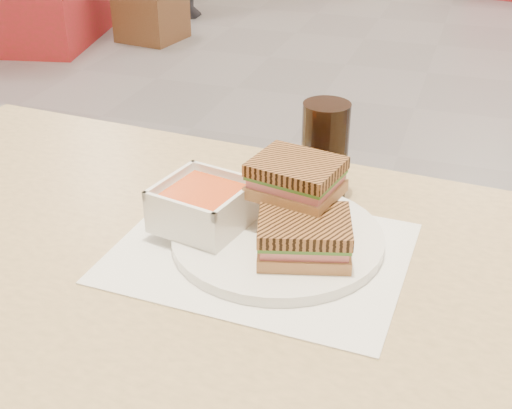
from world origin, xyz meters
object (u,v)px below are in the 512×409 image
(main_table, at_px, (178,307))
(panini_lower, at_px, (304,236))
(soup_bowl, at_px, (203,207))
(cola_glass, at_px, (325,151))
(plate, at_px, (278,238))
(bg_chair_0r, at_px, (151,8))

(main_table, height_order, panini_lower, panini_lower)
(soup_bowl, bearing_deg, cola_glass, 51.84)
(plate, distance_m, bg_chair_0r, 3.92)
(soup_bowl, xyz_separation_m, bg_chair_0r, (-1.83, 3.38, -0.58))
(main_table, xyz_separation_m, panini_lower, (0.19, 0.01, 0.16))
(cola_glass, relative_size, bg_chair_0r, 0.36)
(main_table, distance_m, soup_bowl, 0.17)
(plate, bearing_deg, cola_glass, 80.89)
(main_table, xyz_separation_m, cola_glass, (0.17, 0.21, 0.19))
(bg_chair_0r, bearing_deg, cola_glass, -58.57)
(plate, bearing_deg, main_table, -161.95)
(soup_bowl, relative_size, panini_lower, 0.98)
(soup_bowl, distance_m, cola_glass, 0.22)
(soup_bowl, height_order, cola_glass, cola_glass)
(soup_bowl, distance_m, bg_chair_0r, 3.88)
(main_table, height_order, cola_glass, cola_glass)
(plate, relative_size, soup_bowl, 2.12)
(cola_glass, height_order, bg_chair_0r, cola_glass)
(main_table, height_order, soup_bowl, soup_bowl)
(panini_lower, bearing_deg, cola_glass, 96.25)
(main_table, bearing_deg, panini_lower, 2.69)
(panini_lower, xyz_separation_m, cola_glass, (-0.02, 0.20, 0.03))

